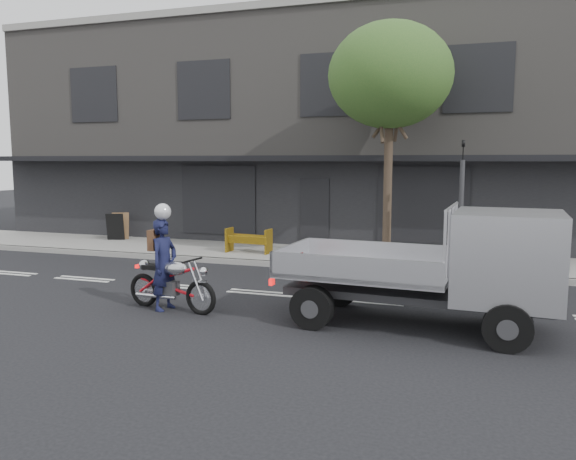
{
  "coord_description": "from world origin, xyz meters",
  "views": [
    {
      "loc": [
        4.45,
        -11.63,
        3.0
      ],
      "look_at": [
        0.47,
        0.5,
        1.4
      ],
      "focal_mm": 35.0,
      "sensor_mm": 36.0,
      "label": 1
    }
  ],
  "objects_px": {
    "rider": "(164,265)",
    "motorcycle": "(171,282)",
    "construction_barrier": "(246,241)",
    "traffic_light_pole": "(461,213)",
    "flatbed_ute": "(480,261)",
    "street_tree": "(390,76)",
    "sandwich_board": "(115,227)"
  },
  "relations": [
    {
      "from": "rider",
      "to": "motorcycle",
      "type": "bearing_deg",
      "value": -80.96
    },
    {
      "from": "construction_barrier",
      "to": "motorcycle",
      "type": "bearing_deg",
      "value": -81.92
    },
    {
      "from": "traffic_light_pole",
      "to": "construction_barrier",
      "type": "height_order",
      "value": "traffic_light_pole"
    },
    {
      "from": "flatbed_ute",
      "to": "construction_barrier",
      "type": "height_order",
      "value": "flatbed_ute"
    },
    {
      "from": "street_tree",
      "to": "traffic_light_pole",
      "type": "xyz_separation_m",
      "value": [
        2.0,
        -0.85,
        -3.63
      ]
    },
    {
      "from": "street_tree",
      "to": "rider",
      "type": "xyz_separation_m",
      "value": [
        -3.55,
        -6.11,
        -4.36
      ]
    },
    {
      "from": "rider",
      "to": "sandwich_board",
      "type": "distance_m",
      "value": 9.55
    },
    {
      "from": "rider",
      "to": "construction_barrier",
      "type": "bearing_deg",
      "value": 15.74
    },
    {
      "from": "construction_barrier",
      "to": "sandwich_board",
      "type": "bearing_deg",
      "value": 167.52
    },
    {
      "from": "street_tree",
      "to": "construction_barrier",
      "type": "xyz_separation_m",
      "value": [
        -4.25,
        -0.12,
        -4.74
      ]
    },
    {
      "from": "rider",
      "to": "construction_barrier",
      "type": "relative_size",
      "value": 1.31
    },
    {
      "from": "flatbed_ute",
      "to": "street_tree",
      "type": "bearing_deg",
      "value": 116.46
    },
    {
      "from": "motorcycle",
      "to": "construction_barrier",
      "type": "xyz_separation_m",
      "value": [
        -0.85,
        5.99,
        -0.02
      ]
    },
    {
      "from": "street_tree",
      "to": "rider",
      "type": "height_order",
      "value": "street_tree"
    },
    {
      "from": "traffic_light_pole",
      "to": "sandwich_board",
      "type": "height_order",
      "value": "traffic_light_pole"
    },
    {
      "from": "street_tree",
      "to": "rider",
      "type": "bearing_deg",
      "value": -120.16
    },
    {
      "from": "traffic_light_pole",
      "to": "sandwich_board",
      "type": "bearing_deg",
      "value": 170.59
    },
    {
      "from": "motorcycle",
      "to": "construction_barrier",
      "type": "bearing_deg",
      "value": 107.16
    },
    {
      "from": "traffic_light_pole",
      "to": "construction_barrier",
      "type": "distance_m",
      "value": 6.39
    },
    {
      "from": "rider",
      "to": "traffic_light_pole",
      "type": "bearing_deg",
      "value": -37.46
    },
    {
      "from": "street_tree",
      "to": "sandwich_board",
      "type": "xyz_separation_m",
      "value": [
        -9.8,
        1.11,
        -4.65
      ]
    },
    {
      "from": "traffic_light_pole",
      "to": "flatbed_ute",
      "type": "bearing_deg",
      "value": -85.07
    },
    {
      "from": "motorcycle",
      "to": "rider",
      "type": "bearing_deg",
      "value": -170.96
    },
    {
      "from": "traffic_light_pole",
      "to": "motorcycle",
      "type": "xyz_separation_m",
      "value": [
        -5.4,
        -5.26,
        -1.09
      ]
    },
    {
      "from": "traffic_light_pole",
      "to": "sandwich_board",
      "type": "relative_size",
      "value": 3.63
    },
    {
      "from": "sandwich_board",
      "to": "construction_barrier",
      "type": "bearing_deg",
      "value": -33.65
    },
    {
      "from": "sandwich_board",
      "to": "flatbed_ute",
      "type": "bearing_deg",
      "value": -50.49
    },
    {
      "from": "sandwich_board",
      "to": "street_tree",
      "type": "bearing_deg",
      "value": -27.61
    },
    {
      "from": "flatbed_ute",
      "to": "sandwich_board",
      "type": "bearing_deg",
      "value": 154.32
    },
    {
      "from": "motorcycle",
      "to": "flatbed_ute",
      "type": "distance_m",
      "value": 5.88
    },
    {
      "from": "rider",
      "to": "flatbed_ute",
      "type": "distance_m",
      "value": 5.99
    },
    {
      "from": "flatbed_ute",
      "to": "traffic_light_pole",
      "type": "bearing_deg",
      "value": 98.57
    }
  ]
}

